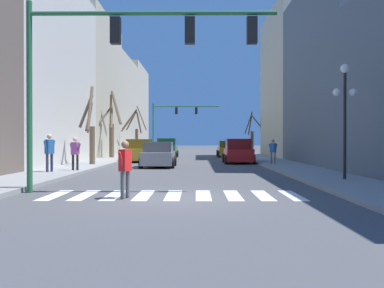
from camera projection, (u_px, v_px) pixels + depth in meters
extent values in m
plane|color=#4C4C4F|center=(172.00, 199.00, 12.83)|extent=(240.00, 240.00, 0.00)
cube|color=beige|center=(24.00, 70.00, 29.47)|extent=(6.00, 15.51, 12.54)
cube|color=#BCB299|center=(80.00, 88.00, 43.71)|extent=(6.00, 13.00, 13.48)
cube|color=#BCB299|center=(107.00, 106.00, 57.11)|extent=(6.00, 13.79, 11.97)
cube|color=#BCB299|center=(125.00, 109.00, 71.12)|extent=(6.00, 14.24, 13.14)
cube|color=#515B66|center=(350.00, 74.00, 28.99)|extent=(6.00, 14.12, 11.90)
cube|color=#BCB299|center=(302.00, 84.00, 42.44)|extent=(6.00, 12.80, 13.91)
cube|color=white|center=(55.00, 195.00, 13.62)|extent=(0.45, 2.60, 0.01)
cube|color=white|center=(85.00, 195.00, 13.61)|extent=(0.45, 2.60, 0.01)
cube|color=white|center=(114.00, 195.00, 13.60)|extent=(0.45, 2.60, 0.01)
cube|color=white|center=(144.00, 195.00, 13.59)|extent=(0.45, 2.60, 0.01)
cube|color=white|center=(174.00, 195.00, 13.58)|extent=(0.45, 2.60, 0.01)
cube|color=white|center=(203.00, 195.00, 13.57)|extent=(0.45, 2.60, 0.01)
cube|color=white|center=(233.00, 195.00, 13.56)|extent=(0.45, 2.60, 0.01)
cube|color=white|center=(263.00, 195.00, 13.56)|extent=(0.45, 2.60, 0.01)
cube|color=white|center=(293.00, 195.00, 13.55)|extent=(0.45, 2.60, 0.01)
cylinder|color=#236038|center=(29.00, 97.00, 14.24)|extent=(0.18, 0.18, 6.09)
cylinder|color=#236038|center=(153.00, 13.00, 14.18)|extent=(7.85, 0.14, 0.14)
cube|color=black|center=(116.00, 31.00, 14.19)|extent=(0.32, 0.28, 0.84)
cube|color=black|center=(190.00, 31.00, 14.17)|extent=(0.32, 0.28, 0.84)
cube|color=black|center=(252.00, 30.00, 14.15)|extent=(0.32, 0.28, 0.84)
cylinder|color=#236038|center=(153.00, 128.00, 54.96)|extent=(0.18, 0.18, 6.19)
cylinder|color=#236038|center=(186.00, 106.00, 54.90)|extent=(8.13, 0.14, 0.14)
cube|color=black|center=(176.00, 111.00, 54.92)|extent=(0.32, 0.28, 0.84)
cube|color=black|center=(196.00, 111.00, 54.89)|extent=(0.32, 0.28, 0.84)
cylinder|color=black|center=(345.00, 126.00, 17.42)|extent=(0.12, 0.12, 4.13)
sphere|color=white|center=(345.00, 68.00, 17.40)|extent=(0.36, 0.36, 0.36)
sphere|color=white|center=(337.00, 92.00, 17.41)|extent=(0.31, 0.31, 0.31)
sphere|color=white|center=(353.00, 92.00, 17.40)|extent=(0.31, 0.31, 0.31)
cube|color=#A38423|center=(227.00, 151.00, 44.57)|extent=(1.73, 4.86, 0.78)
cube|color=#594813|center=(227.00, 144.00, 44.56)|extent=(1.60, 2.53, 0.64)
cylinder|color=black|center=(218.00, 153.00, 46.09)|extent=(0.22, 0.64, 0.64)
cylinder|color=black|center=(235.00, 153.00, 46.07)|extent=(0.22, 0.64, 0.64)
cylinder|color=black|center=(219.00, 154.00, 43.07)|extent=(0.22, 0.64, 0.64)
cylinder|color=black|center=(237.00, 154.00, 43.06)|extent=(0.22, 0.64, 0.64)
cube|color=gray|center=(159.00, 158.00, 27.66)|extent=(1.82, 4.30, 0.76)
cube|color=#464648|center=(159.00, 147.00, 27.66)|extent=(1.68, 2.23, 0.62)
cylinder|color=black|center=(173.00, 163.00, 26.33)|extent=(0.22, 0.64, 0.64)
cylinder|color=black|center=(141.00, 163.00, 26.34)|extent=(0.22, 0.64, 0.64)
cylinder|color=black|center=(175.00, 161.00, 28.99)|extent=(0.22, 0.64, 0.64)
cylinder|color=black|center=(146.00, 161.00, 29.01)|extent=(0.22, 0.64, 0.64)
cube|color=#A38423|center=(139.00, 154.00, 34.31)|extent=(1.88, 4.55, 0.86)
cube|color=#594813|center=(139.00, 144.00, 34.30)|extent=(1.73, 2.37, 0.70)
cylinder|color=black|center=(130.00, 157.00, 35.73)|extent=(0.22, 0.64, 0.64)
cylinder|color=black|center=(154.00, 157.00, 35.71)|extent=(0.22, 0.64, 0.64)
cylinder|color=black|center=(124.00, 158.00, 32.91)|extent=(0.22, 0.64, 0.64)
cylinder|color=black|center=(150.00, 158.00, 32.89)|extent=(0.22, 0.64, 0.64)
cube|color=#236B38|center=(167.00, 151.00, 42.85)|extent=(1.81, 4.79, 0.90)
cube|color=#133A1E|center=(167.00, 142.00, 42.85)|extent=(1.67, 2.49, 0.74)
cylinder|color=black|center=(176.00, 155.00, 41.36)|extent=(0.22, 0.64, 0.64)
cylinder|color=black|center=(156.00, 155.00, 41.38)|extent=(0.22, 0.64, 0.64)
cylinder|color=black|center=(177.00, 154.00, 44.33)|extent=(0.22, 0.64, 0.64)
cylinder|color=black|center=(159.00, 154.00, 44.35)|extent=(0.22, 0.64, 0.64)
cube|color=red|center=(238.00, 155.00, 32.21)|extent=(1.85, 4.10, 0.87)
cube|color=maroon|center=(238.00, 144.00, 32.20)|extent=(1.70, 2.13, 0.71)
cylinder|color=black|center=(224.00, 158.00, 33.49)|extent=(0.22, 0.64, 0.64)
cylinder|color=black|center=(249.00, 158.00, 33.47)|extent=(0.22, 0.64, 0.64)
cylinder|color=black|center=(226.00, 160.00, 30.95)|extent=(0.22, 0.64, 0.64)
cylinder|color=black|center=(254.00, 160.00, 30.93)|extent=(0.22, 0.64, 0.64)
cylinder|color=#4C4C51|center=(128.00, 184.00, 12.96)|extent=(0.12, 0.12, 0.79)
cylinder|color=#4C4C51|center=(123.00, 185.00, 12.69)|extent=(0.12, 0.12, 0.79)
cube|color=red|center=(125.00, 160.00, 12.82)|extent=(0.34, 0.44, 0.62)
sphere|color=#8C664C|center=(125.00, 144.00, 12.81)|extent=(0.22, 0.22, 0.22)
cylinder|color=red|center=(129.00, 161.00, 13.02)|extent=(0.18, 0.28, 0.60)
cylinder|color=red|center=(121.00, 162.00, 12.61)|extent=(0.18, 0.28, 0.60)
cylinder|color=black|center=(73.00, 162.00, 22.73)|extent=(0.12, 0.12, 0.79)
cylinder|color=black|center=(77.00, 162.00, 22.60)|extent=(0.12, 0.12, 0.79)
cube|color=#9E4C93|center=(75.00, 148.00, 22.65)|extent=(0.44, 0.37, 0.62)
sphere|color=beige|center=(75.00, 139.00, 22.65)|extent=(0.22, 0.22, 0.22)
cylinder|color=#9E4C93|center=(72.00, 149.00, 22.76)|extent=(0.28, 0.20, 0.60)
cylinder|color=#9E4C93|center=(79.00, 149.00, 22.55)|extent=(0.28, 0.20, 0.60)
cylinder|color=#282D47|center=(47.00, 163.00, 21.35)|extent=(0.13, 0.13, 0.86)
cylinder|color=#282D47|center=(52.00, 163.00, 21.64)|extent=(0.13, 0.13, 0.86)
cube|color=#235693|center=(49.00, 147.00, 21.49)|extent=(0.38, 0.48, 0.68)
sphere|color=beige|center=(49.00, 136.00, 21.49)|extent=(0.24, 0.24, 0.24)
cylinder|color=#235693|center=(46.00, 148.00, 21.27)|extent=(0.20, 0.31, 0.66)
cylinder|color=#235693|center=(53.00, 148.00, 21.71)|extent=(0.20, 0.31, 0.66)
cylinder|color=#7A705B|center=(275.00, 158.00, 28.22)|extent=(0.11, 0.11, 0.74)
cylinder|color=#7A705B|center=(271.00, 158.00, 28.41)|extent=(0.11, 0.11, 0.74)
cube|color=#235693|center=(273.00, 148.00, 28.31)|extent=(0.40, 0.40, 0.58)
sphere|color=#8C664C|center=(273.00, 141.00, 28.31)|extent=(0.21, 0.21, 0.21)
cylinder|color=#235693|center=(276.00, 148.00, 28.17)|extent=(0.24, 0.23, 0.56)
cylinder|color=#235693|center=(270.00, 148.00, 28.46)|extent=(0.24, 0.23, 0.56)
cylinder|color=brown|center=(112.00, 141.00, 39.34)|extent=(0.42, 0.42, 2.93)
cylinder|color=brown|center=(111.00, 111.00, 40.44)|extent=(0.68, 2.40, 2.81)
cylinder|color=brown|center=(116.00, 107.00, 38.62)|extent=(1.24, 1.61, 3.04)
cylinder|color=brown|center=(103.00, 117.00, 38.74)|extent=(1.28, 1.40, 1.99)
cylinder|color=brown|center=(112.00, 117.00, 38.45)|extent=(0.46, 1.88, 2.12)
cylinder|color=brown|center=(137.00, 142.00, 48.24)|extent=(0.32, 0.32, 2.69)
cylinder|color=brown|center=(142.00, 118.00, 47.56)|extent=(1.27, 1.46, 2.67)
cylinder|color=brown|center=(132.00, 120.00, 48.38)|extent=(1.27, 0.44, 2.15)
cylinder|color=brown|center=(129.00, 121.00, 47.71)|extent=(1.58, 1.23, 2.27)
cylinder|color=brown|center=(139.00, 123.00, 49.18)|extent=(0.37, 2.04, 2.30)
cylinder|color=brown|center=(129.00, 119.00, 48.39)|extent=(1.74, 0.49, 2.21)
cylinder|color=brown|center=(92.00, 145.00, 28.24)|extent=(0.35, 0.35, 2.37)
cylinder|color=brown|center=(89.00, 117.00, 28.52)|extent=(0.67, 0.72, 1.83)
cylinder|color=brown|center=(90.00, 108.00, 27.47)|extent=(0.28, 1.65, 2.82)
cylinder|color=brown|center=(90.00, 118.00, 28.70)|extent=(0.64, 1.09, 1.95)
cylinder|color=brown|center=(86.00, 111.00, 28.33)|extent=(1.02, 0.40, 2.10)
cylinder|color=brown|center=(252.00, 143.00, 48.45)|extent=(0.33, 0.33, 2.45)
cylinder|color=brown|center=(250.00, 123.00, 49.21)|extent=(0.36, 1.70, 2.56)
cylinder|color=brown|center=(259.00, 124.00, 48.55)|extent=(1.57, 0.41, 1.88)
cylinder|color=brown|center=(249.00, 123.00, 48.32)|extent=(0.92, 0.37, 2.32)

